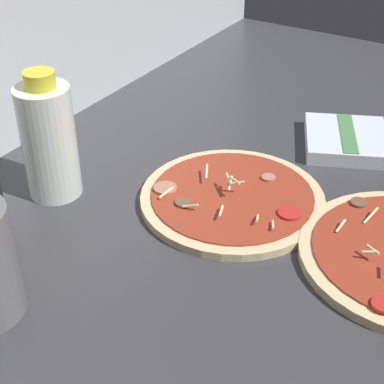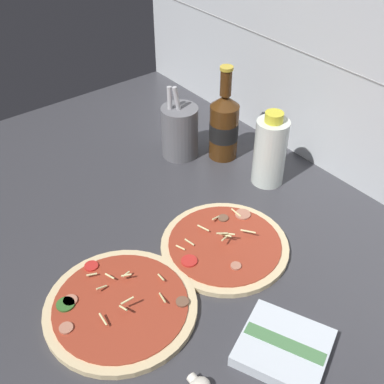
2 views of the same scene
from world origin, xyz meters
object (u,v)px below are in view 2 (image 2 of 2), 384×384
at_px(pizza_near, 121,307).
at_px(utensil_crock, 180,131).
at_px(oil_bottle, 270,151).
at_px(dish_towel, 284,347).
at_px(beer_bottle, 224,125).
at_px(pizza_far, 225,245).

height_order(pizza_near, utensil_crock, utensil_crock).
bearing_deg(utensil_crock, oil_bottle, 23.43).
relative_size(utensil_crock, dish_towel, 1.05).
distance_m(pizza_near, oil_bottle, 0.52).
distance_m(pizza_near, beer_bottle, 0.56).
distance_m(oil_bottle, dish_towel, 0.49).
bearing_deg(pizza_far, pizza_near, -89.43).
bearing_deg(oil_bottle, pizza_near, -76.78).
bearing_deg(pizza_near, oil_bottle, 103.22).
distance_m(beer_bottle, oil_bottle, 0.15).
relative_size(pizza_far, utensil_crock, 1.35).
distance_m(beer_bottle, dish_towel, 0.61).
bearing_deg(utensil_crock, pizza_far, -22.23).
distance_m(pizza_near, utensil_crock, 0.53).
bearing_deg(pizza_near, beer_bottle, 119.18).
relative_size(pizza_near, pizza_far, 1.05).
xyz_separation_m(oil_bottle, utensil_crock, (-0.23, -0.10, -0.02)).
bearing_deg(beer_bottle, dish_towel, -31.04).
height_order(utensil_crock, dish_towel, utensil_crock).
bearing_deg(pizza_near, utensil_crock, 131.01).
distance_m(pizza_far, beer_bottle, 0.36).
bearing_deg(utensil_crock, dish_towel, -20.80).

